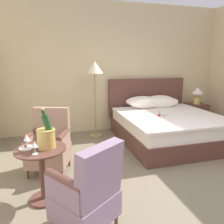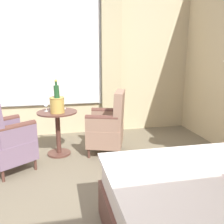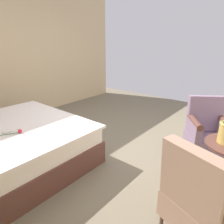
{
  "view_description": "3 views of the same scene",
  "coord_description": "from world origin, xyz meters",
  "views": [
    {
      "loc": [
        -1.49,
        -2.39,
        1.64
      ],
      "look_at": [
        -0.63,
        0.67,
        0.91
      ],
      "focal_mm": 35.0,
      "sensor_mm": 36.0,
      "label": 1
    },
    {
      "loc": [
        2.0,
        0.13,
        1.5
      ],
      "look_at": [
        -0.21,
        0.61,
        0.97
      ],
      "focal_mm": 40.0,
      "sensor_mm": 36.0,
      "label": 2
    },
    {
      "loc": [
        -1.85,
        2.37,
        1.7
      ],
      "look_at": [
        -0.3,
        0.51,
        0.84
      ],
      "focal_mm": 32.0,
      "sensor_mm": 36.0,
      "label": 3
    }
  ],
  "objects": [
    {
      "name": "wall_far_side",
      "position": [
        2.72,
        0.0,
        1.49
      ],
      "size": [
        0.12,
        5.45,
        2.97
      ],
      "color": "#D3B98E",
      "rests_on": "ground"
    },
    {
      "name": "ground_plane",
      "position": [
        0.0,
        0.0,
        0.0
      ],
      "size": [
        6.83,
        6.83,
        0.0
      ],
      "primitive_type": "plane",
      "color": "#726854"
    },
    {
      "name": "armchair_by_window",
      "position": [
        -1.56,
        0.86,
        0.43
      ],
      "size": [
        0.71,
        0.69,
        0.96
      ],
      "color": "brown",
      "rests_on": "ground"
    },
    {
      "name": "armchair_facing_bed",
      "position": [
        -1.22,
        -0.55,
        0.43
      ],
      "size": [
        0.74,
        0.74,
        0.95
      ],
      "color": "brown",
      "rests_on": "ground"
    }
  ]
}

